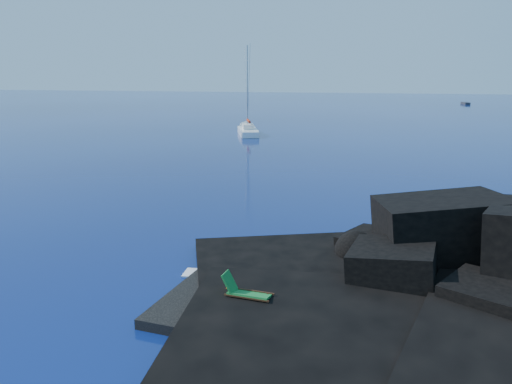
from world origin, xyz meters
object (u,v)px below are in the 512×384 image
deck_chair (249,288)px  sunbather (300,297)px  marker_cone (228,289)px  distant_boat_a (465,104)px  sailboat (248,134)px

deck_chair → sunbather: (1.64, 0.58, -0.40)m
marker_cone → distant_boat_a: bearing=78.3°
sailboat → deck_chair: 51.22m
marker_cone → distant_boat_a: 130.32m
deck_chair → marker_cone: (-0.89, 0.46, -0.31)m
distant_boat_a → sunbather: bearing=-109.5°
deck_chair → sunbather: size_ratio=1.00×
sailboat → deck_chair: sailboat is taller
deck_chair → sunbather: deck_chair is taller
sailboat → deck_chair: size_ratio=7.10×
sunbather → distant_boat_a: (23.92, 127.49, -0.51)m
deck_chair → sunbather: 1.79m
distant_boat_a → sailboat: bearing=-125.1°
deck_chair → sunbather: bearing=25.0°
sailboat → sunbather: 51.11m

